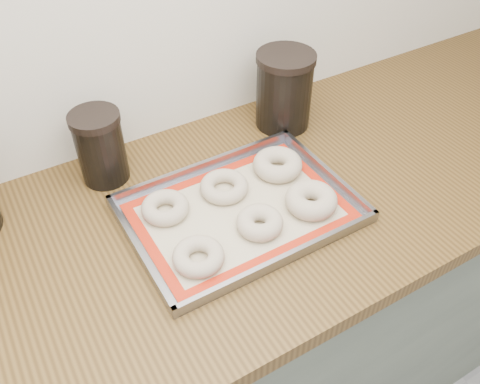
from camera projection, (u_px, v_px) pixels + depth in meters
cabinet at (214, 340)px, 1.37m from camera, size 3.00×0.65×0.86m
countertop at (206, 224)px, 1.06m from camera, size 3.06×0.68×0.04m
baking_tray at (240, 211)px, 1.05m from camera, size 0.46×0.33×0.03m
baking_mat at (240, 211)px, 1.06m from camera, size 0.42×0.29×0.00m
bagel_front_left at (198, 256)px, 0.95m from camera, size 0.12×0.12×0.03m
bagel_front_mid at (260, 223)px, 1.01m from camera, size 0.10×0.10×0.04m
bagel_front_right at (311, 200)px, 1.05m from camera, size 0.12×0.12×0.04m
bagel_back_left at (165, 208)px, 1.04m from camera, size 0.11×0.11×0.03m
bagel_back_mid at (224, 187)px, 1.09m from camera, size 0.13×0.13×0.03m
bagel_back_right at (278, 164)px, 1.14m from camera, size 0.13×0.13×0.04m
canister_mid at (100, 147)px, 1.09m from camera, size 0.11×0.11×0.17m
canister_right at (284, 90)px, 1.24m from camera, size 0.14×0.14×0.19m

